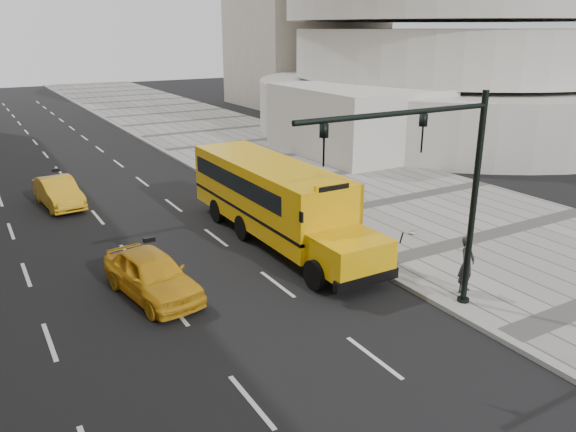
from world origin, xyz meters
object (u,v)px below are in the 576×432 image
school_bus (272,195)px  taxi_near (152,274)px  traffic_signal (440,181)px  pedestrian (467,265)px  taxi_far (59,192)px

school_bus → taxi_near: size_ratio=2.70×
school_bus → taxi_near: school_bus is taller
school_bus → traffic_signal: 8.45m
school_bus → pedestrian: school_bus is taller
school_bus → taxi_near: 6.43m
school_bus → pedestrian: 8.10m
school_bus → taxi_far: (-6.63, 8.63, -1.09)m
taxi_far → pedestrian: 18.71m
traffic_signal → taxi_far: bearing=113.6°
taxi_far → traffic_signal: 18.57m
school_bus → traffic_signal: bearing=-85.1°
pedestrian → taxi_far: bearing=101.4°
taxi_far → school_bus: bearing=-57.7°
school_bus → taxi_far: size_ratio=2.82×
taxi_far → pedestrian: bearing=-65.6°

